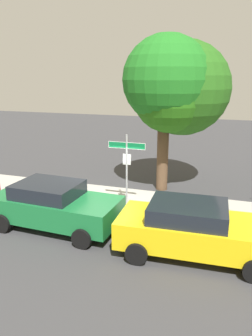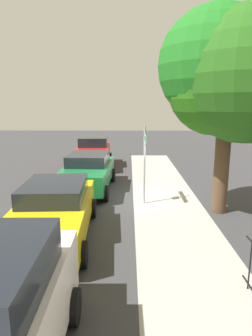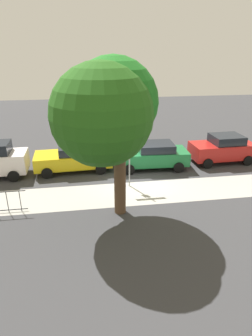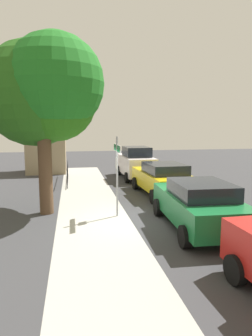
# 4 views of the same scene
# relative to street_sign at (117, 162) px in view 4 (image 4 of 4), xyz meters

# --- Properties ---
(ground_plane) EXTENTS (60.00, 60.00, 0.00)m
(ground_plane) POSITION_rel_street_sign_xyz_m (-0.58, -0.40, -2.02)
(ground_plane) COLOR #38383A
(sidewalk_strip) EXTENTS (24.00, 2.60, 0.00)m
(sidewalk_strip) POSITION_rel_street_sign_xyz_m (1.42, 0.90, -2.02)
(sidewalk_strip) COLOR #A8A49B
(sidewalk_strip) RESTS_ON ground_plane
(street_sign) EXTENTS (1.47, 0.07, 2.96)m
(street_sign) POSITION_rel_street_sign_xyz_m (0.00, 0.00, 0.00)
(street_sign) COLOR #9EA0A5
(street_sign) RESTS_ON ground_plane
(shade_tree) EXTENTS (4.43, 4.68, 6.77)m
(shade_tree) POSITION_rel_street_sign_xyz_m (1.33, 2.63, 2.61)
(shade_tree) COLOR brown
(shade_tree) RESTS_ON ground_plane
(car_green) EXTENTS (4.50, 2.28, 1.59)m
(car_green) POSITION_rel_street_sign_xyz_m (-1.83, -2.40, -1.19)
(car_green) COLOR #196A34
(car_green) RESTS_ON ground_plane
(car_yellow) EXTENTS (4.64, 2.31, 1.58)m
(car_yellow) POSITION_rel_street_sign_xyz_m (2.97, -2.71, -1.20)
(car_yellow) COLOR gold
(car_yellow) RESTS_ON ground_plane
(car_white) EXTENTS (4.33, 1.97, 2.05)m
(car_white) POSITION_rel_street_sign_xyz_m (7.77, -2.40, -1.00)
(car_white) COLOR white
(car_white) RESTS_ON ground_plane
(iron_fence) EXTENTS (4.52, 0.04, 1.07)m
(iron_fence) POSITION_rel_street_sign_xyz_m (7.31, 1.90, -1.46)
(iron_fence) COLOR black
(iron_fence) RESTS_ON ground_plane
(utility_shed) EXTENTS (3.22, 3.06, 2.95)m
(utility_shed) POSITION_rel_street_sign_xyz_m (11.57, 3.40, -0.52)
(utility_shed) COLOR #998466
(utility_shed) RESTS_ON ground_plane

